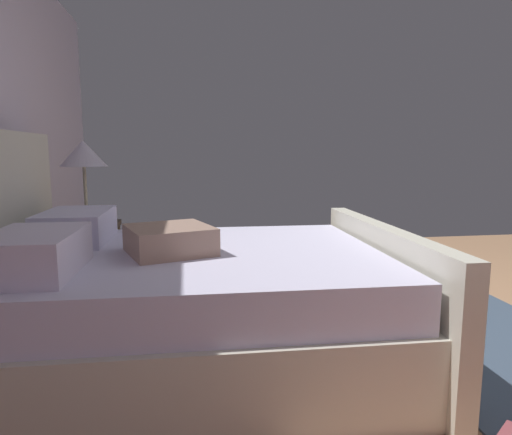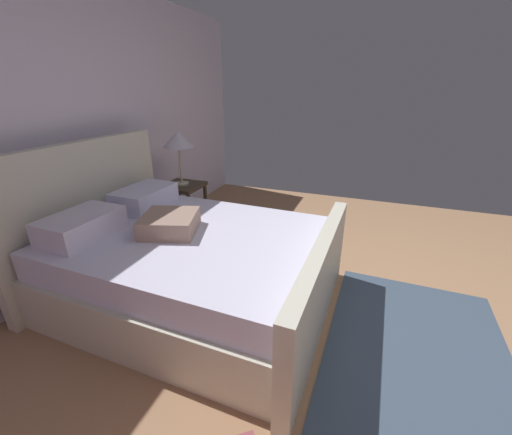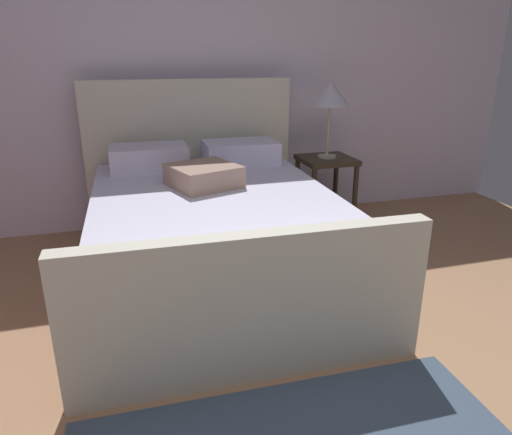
% 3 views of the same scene
% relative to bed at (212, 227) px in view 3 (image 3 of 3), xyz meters
% --- Properties ---
extents(wall_back, '(5.94, 0.12, 2.58)m').
position_rel_bed_xyz_m(wall_back, '(0.24, 1.23, 0.94)').
color(wall_back, silver).
rests_on(wall_back, ground).
extents(bed, '(1.73, 2.20, 1.25)m').
position_rel_bed_xyz_m(bed, '(0.00, 0.00, 0.00)').
color(bed, beige).
rests_on(bed, ground).
extents(nightstand_right, '(0.44, 0.44, 0.60)m').
position_rel_bed_xyz_m(nightstand_right, '(1.16, 0.74, 0.05)').
color(nightstand_right, '#392D20').
rests_on(nightstand_right, ground).
extents(table_lamp_right, '(0.34, 0.34, 0.63)m').
position_rel_bed_xyz_m(table_lamp_right, '(1.16, 0.74, 0.76)').
color(table_lamp_right, '#B7B293').
rests_on(table_lamp_right, nightstand_right).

